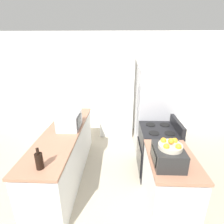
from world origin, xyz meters
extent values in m
cube|color=white|center=(0.00, 3.30, 1.30)|extent=(7.00, 0.06, 2.60)
cube|color=silver|center=(-0.82, 1.27, 0.41)|extent=(0.58, 2.30, 0.83)
cube|color=#9E6B51|center=(-0.82, 1.27, 0.88)|extent=(0.60, 2.34, 0.04)
cube|color=silver|center=(0.82, 0.56, 0.41)|extent=(0.58, 0.91, 0.83)
cube|color=#9E6B51|center=(0.82, 0.56, 0.88)|extent=(0.60, 0.92, 0.04)
cube|color=silver|center=(0.07, 2.99, 1.06)|extent=(0.84, 0.52, 2.13)
sphere|color=#B2B2B7|center=(0.03, 2.72, 1.06)|extent=(0.03, 0.03, 0.03)
sphere|color=#B2B2B7|center=(0.11, 2.72, 1.06)|extent=(0.03, 0.03, 0.03)
cube|color=black|center=(0.84, 1.40, 0.45)|extent=(0.64, 0.70, 0.90)
cube|color=black|center=(0.51, 1.40, 0.34)|extent=(0.02, 0.62, 0.49)
cube|color=black|center=(1.13, 1.40, 0.98)|extent=(0.06, 0.67, 0.16)
cylinder|color=black|center=(0.71, 1.23, 0.90)|extent=(0.17, 0.17, 0.01)
cylinder|color=black|center=(0.71, 1.56, 0.90)|extent=(0.17, 0.17, 0.01)
cylinder|color=black|center=(0.97, 1.23, 0.90)|extent=(0.17, 0.17, 0.01)
cylinder|color=black|center=(0.97, 1.56, 0.90)|extent=(0.17, 0.17, 0.01)
cube|color=#A3A3A8|center=(0.88, 2.15, 0.92)|extent=(0.73, 0.72, 1.85)
cylinder|color=gray|center=(0.50, 1.95, 1.02)|extent=(0.02, 0.02, 1.02)
cube|color=#B2B2B7|center=(-0.72, 1.39, 1.04)|extent=(0.35, 0.46, 0.28)
cube|color=black|center=(-0.54, 1.36, 1.04)|extent=(0.01, 0.29, 0.20)
cylinder|color=black|center=(-0.78, 0.29, 1.00)|extent=(0.09, 0.09, 0.20)
cylinder|color=black|center=(-0.78, 0.29, 1.13)|extent=(0.03, 0.03, 0.07)
cube|color=black|center=(0.72, 0.43, 1.01)|extent=(0.34, 0.41, 0.22)
cube|color=black|center=(0.54, 0.43, 1.01)|extent=(0.01, 0.29, 0.13)
cylinder|color=#B2A893|center=(0.73, 0.42, 1.14)|extent=(0.28, 0.28, 0.05)
sphere|color=orange|center=(0.79, 0.49, 1.18)|extent=(0.07, 0.07, 0.07)
sphere|color=orange|center=(0.66, 0.49, 1.18)|extent=(0.07, 0.07, 0.07)
sphere|color=orange|center=(0.66, 0.36, 1.18)|extent=(0.07, 0.07, 0.07)
sphere|color=orange|center=(0.79, 0.36, 1.18)|extent=(0.07, 0.07, 0.07)
sphere|color=orange|center=(0.73, 0.42, 1.21)|extent=(0.07, 0.07, 0.07)
camera|label=1|loc=(0.11, -1.36, 2.22)|focal=28.00mm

